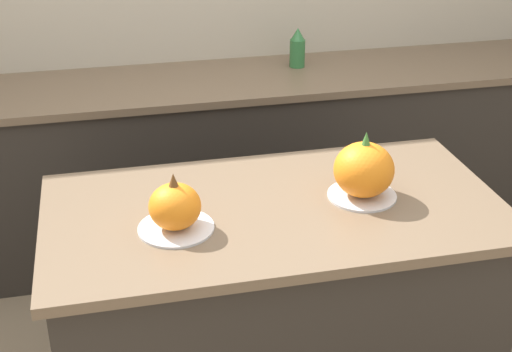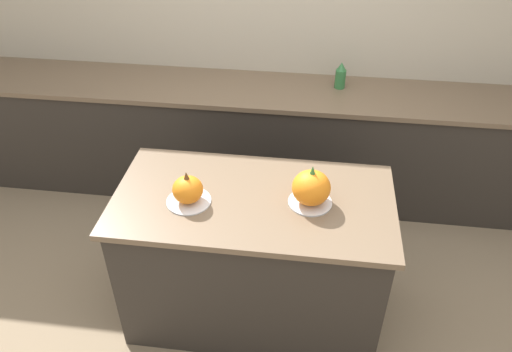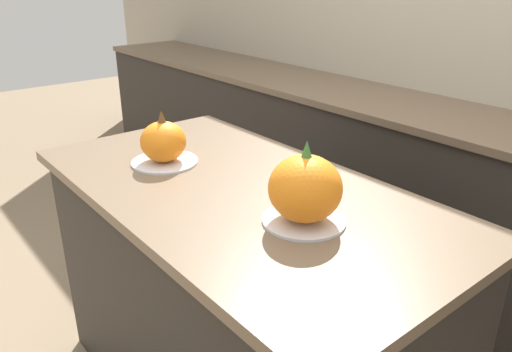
# 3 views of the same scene
# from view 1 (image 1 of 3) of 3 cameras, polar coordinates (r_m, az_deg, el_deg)

# --- Properties ---
(kitchen_island) EXTENTS (1.47, 0.77, 0.89)m
(kitchen_island) POSITION_cam_1_polar(r_m,az_deg,el_deg) (2.53, 1.40, -11.16)
(kitchen_island) COLOR #2D2823
(kitchen_island) RESTS_ON ground_plane
(back_counter) EXTENTS (6.00, 0.60, 0.89)m
(back_counter) POSITION_cam_1_polar(r_m,az_deg,el_deg) (3.56, -3.42, 0.95)
(back_counter) COLOR #2D2823
(back_counter) RESTS_ON ground_plane
(pumpkin_cake_left) EXTENTS (0.23, 0.23, 0.19)m
(pumpkin_cake_left) POSITION_cam_1_polar(r_m,az_deg,el_deg) (2.14, -6.50, -2.60)
(pumpkin_cake_left) COLOR silver
(pumpkin_cake_left) RESTS_ON kitchen_island
(pumpkin_cake_right) EXTENTS (0.23, 0.23, 0.23)m
(pumpkin_cake_right) POSITION_cam_1_polar(r_m,az_deg,el_deg) (2.32, 8.66, 0.36)
(pumpkin_cake_right) COLOR silver
(pumpkin_cake_right) RESTS_ON kitchen_island
(bottle_tall) EXTENTS (0.08, 0.08, 0.19)m
(bottle_tall) POSITION_cam_1_polar(r_m,az_deg,el_deg) (3.55, 3.33, 10.16)
(bottle_tall) COLOR #2D6B38
(bottle_tall) RESTS_ON back_counter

